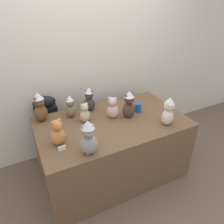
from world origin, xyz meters
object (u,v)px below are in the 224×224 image
Objects in this scene: teddy_bear_cocoa at (129,105)px; teddy_bear_ginger at (58,133)px; teddy_bear_cream at (168,112)px; teddy_bear_blush at (113,108)px; display_table at (112,148)px; teddy_bear_mocha at (70,107)px; teddy_bear_ash at (89,138)px; party_cup_blue at (138,108)px; instrument_case at (49,128)px; teddy_bear_sand at (85,113)px; teddy_bear_charcoal at (89,99)px; teddy_bear_chestnut at (40,107)px.

teddy_bear_ginger is at bearing -163.45° from teddy_bear_cocoa.
teddy_bear_blush is at bearing 119.76° from teddy_bear_cream.
display_table is at bearing -172.77° from teddy_bear_cocoa.
teddy_bear_ash reaches higher than teddy_bear_mocha.
teddy_bear_cocoa is 0.95× the size of teddy_bear_ash.
teddy_bear_cocoa reaches higher than party_cup_blue.
instrument_case is at bearing 150.59° from party_cup_blue.
teddy_bear_ash reaches higher than teddy_bear_sand.
teddy_bear_blush is 0.76× the size of teddy_bear_ash.
teddy_bear_charcoal is (-0.65, 0.68, -0.01)m from teddy_bear_cream.
teddy_bear_chestnut is at bearing 84.05° from teddy_bear_ginger.
display_table is 6.22× the size of teddy_bear_mocha.
teddy_bear_chestnut is at bearing 122.15° from teddy_bear_ash.
teddy_bear_cream reaches higher than teddy_bear_ginger.
teddy_bear_sand is 0.86× the size of teddy_bear_ginger.
teddy_bear_mocha is 0.70m from teddy_bear_ash.
teddy_bear_chestnut is at bearing -167.91° from teddy_bear_blush.
teddy_bear_mocha is 0.51m from teddy_bear_ginger.
display_table is 6.17× the size of teddy_bear_ginger.
teddy_bear_ginger is at bearing 150.24° from teddy_bear_cream.
teddy_bear_mocha is 0.33m from teddy_bear_chestnut.
teddy_bear_chestnut is 1.14m from party_cup_blue.
teddy_bear_blush is 1.14× the size of teddy_bear_sand.
teddy_bear_cream is 0.95× the size of teddy_bear_ash.
teddy_bear_ginger is (-0.64, -0.14, 0.51)m from display_table.
teddy_bear_blush is 0.66m from teddy_bear_ash.
teddy_bear_ginger reaches higher than teddy_bear_sand.
instrument_case is 1.56m from teddy_bear_cream.
instrument_case is 2.72× the size of teddy_bear_ash.
teddy_bear_chestnut reaches higher than teddy_bear_ginger.
teddy_bear_cream is 3.00× the size of party_cup_blue.
teddy_bear_ginger is (-1.16, 0.19, -0.03)m from teddy_bear_cream.
teddy_bear_chestnut is at bearing -106.79° from instrument_case.
teddy_bear_ginger is at bearing -89.85° from instrument_case.
teddy_bear_ash is (-0.15, -0.52, 0.06)m from teddy_bear_sand.
teddy_bear_charcoal reaches higher than display_table.
instrument_case is at bearing 38.45° from teddy_bear_chestnut.
teddy_bear_charcoal is at bearing 155.16° from teddy_bear_blush.
teddy_bear_mocha is at bearing 160.65° from teddy_bear_cocoa.
teddy_bear_ash reaches higher than teddy_bear_cream.
teddy_bear_mocha is 0.99× the size of teddy_bear_ginger.
teddy_bear_sand is at bearing -57.36° from teddy_bear_mocha.
teddy_bear_chestnut reaches higher than teddy_bear_charcoal.
display_table is 5.08× the size of teddy_bear_cocoa.
teddy_bear_mocha is 0.68m from teddy_bear_cocoa.
teddy_bear_sand is (0.35, -0.50, 0.40)m from instrument_case.
teddy_bear_cocoa is at bearing -55.37° from teddy_bear_chestnut.
teddy_bear_cream reaches higher than instrument_case.
teddy_bear_sand is at bearing -157.32° from teddy_bear_blush.
teddy_bear_cream is 1.00× the size of teddy_bear_cocoa.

